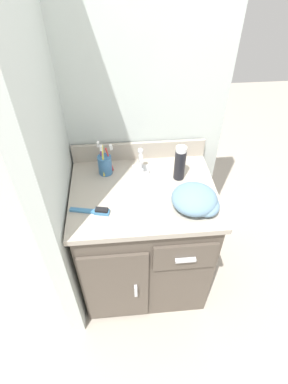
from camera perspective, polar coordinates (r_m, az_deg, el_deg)
ground_plane at (r=2.10m, az=-0.07°, el=-15.70°), size 6.00×6.00×0.00m
wall_back at (r=1.58m, az=-1.24°, el=16.89°), size 0.91×0.08×2.20m
wall_left at (r=1.33m, az=-18.48°, el=8.96°), size 0.08×0.65×2.20m
vanity at (r=1.77m, az=-0.11°, el=-8.97°), size 0.73×0.58×0.79m
backsplash at (r=1.67m, az=-0.95°, el=7.90°), size 0.73×0.02×0.10m
sink_faucet at (r=1.57m, az=-0.62°, el=5.37°), size 0.09×0.09×0.14m
toothbrush_cup at (r=1.57m, az=-7.46°, el=5.30°), size 0.08×0.08×0.20m
shaving_cream_can at (r=1.52m, az=6.86°, el=5.48°), size 0.06×0.06×0.19m
hairbrush at (r=1.39m, az=-9.27°, el=-3.59°), size 0.19×0.07×0.03m
hand_towel at (r=1.40m, az=10.05°, el=-1.52°), size 0.22×0.21×0.10m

